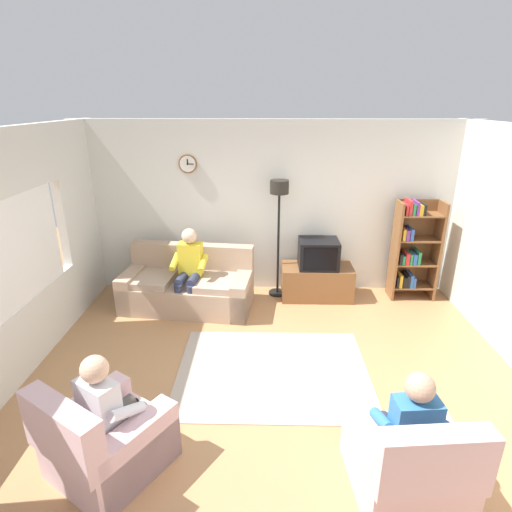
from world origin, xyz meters
name	(u,v)px	position (x,y,z in m)	size (l,w,h in m)	color
ground_plane	(274,387)	(0.00, 0.00, 0.00)	(12.00, 12.00, 0.00)	#B27F51
back_wall_assembly	(272,208)	(0.00, 2.66, 1.35)	(6.20, 0.17, 2.70)	silver
couch	(188,287)	(-1.27, 1.88, 0.31)	(1.99, 1.09, 0.90)	tan
tv_stand	(317,282)	(0.71, 2.25, 0.26)	(1.10, 0.56, 0.52)	brown
tv	(318,254)	(0.71, 2.23, 0.74)	(0.60, 0.49, 0.44)	black
bookshelf	(412,249)	(2.16, 2.32, 0.80)	(0.68, 0.36, 1.59)	brown
floor_lamp	(279,207)	(0.09, 2.35, 1.45)	(0.28, 0.28, 1.85)	black
armchair_near_window	(106,442)	(-1.43, -1.11, 0.29)	(1.15, 1.17, 0.90)	beige
armchair_near_bookshelf	(407,463)	(1.01, -1.28, 0.29)	(0.87, 0.95, 0.90)	beige
area_rug	(273,371)	(-0.01, 0.27, 0.01)	(2.20, 1.70, 0.01)	#AD9E8E
person_on_couch	(189,266)	(-1.21, 1.77, 0.70)	(0.54, 0.57, 1.24)	yellow
person_in_left_armchair	(110,405)	(-1.38, -1.04, 0.60)	(0.61, 0.64, 1.12)	silver
person_in_right_armchair	(408,423)	(1.00, -1.19, 0.60)	(0.54, 0.56, 1.12)	#3372B2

